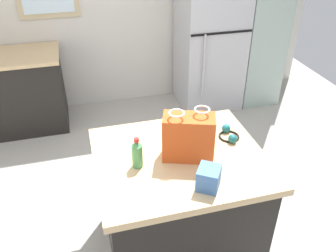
{
  "coord_description": "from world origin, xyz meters",
  "views": [
    {
      "loc": [
        -0.46,
        -2.1,
        2.31
      ],
      "look_at": [
        0.1,
        -0.03,
        0.93
      ],
      "focal_mm": 37.43,
      "sensor_mm": 36.0,
      "label": 1
    }
  ],
  "objects_px": {
    "bottle": "(137,154)",
    "ear_defenders": "(229,135)",
    "kitchen_island": "(179,203)",
    "refrigerator": "(210,41)",
    "small_box": "(209,178)",
    "tall_cabinet": "(261,17)",
    "shopping_bag": "(189,137)"
  },
  "relations": [
    {
      "from": "shopping_bag",
      "to": "small_box",
      "type": "height_order",
      "value": "shopping_bag"
    },
    {
      "from": "small_box",
      "to": "ear_defenders",
      "type": "height_order",
      "value": "small_box"
    },
    {
      "from": "tall_cabinet",
      "to": "kitchen_island",
      "type": "bearing_deg",
      "value": -128.17
    },
    {
      "from": "bottle",
      "to": "ear_defenders",
      "type": "height_order",
      "value": "bottle"
    },
    {
      "from": "bottle",
      "to": "shopping_bag",
      "type": "bearing_deg",
      "value": 1.56
    },
    {
      "from": "shopping_bag",
      "to": "bottle",
      "type": "bearing_deg",
      "value": -178.44
    },
    {
      "from": "refrigerator",
      "to": "small_box",
      "type": "bearing_deg",
      "value": -111.21
    },
    {
      "from": "tall_cabinet",
      "to": "small_box",
      "type": "bearing_deg",
      "value": -123.07
    },
    {
      "from": "tall_cabinet",
      "to": "shopping_bag",
      "type": "xyz_separation_m",
      "value": [
        -1.65,
        -2.18,
        -0.06
      ]
    },
    {
      "from": "ear_defenders",
      "to": "tall_cabinet",
      "type": "bearing_deg",
      "value": 57.67
    },
    {
      "from": "kitchen_island",
      "to": "tall_cabinet",
      "type": "height_order",
      "value": "tall_cabinet"
    },
    {
      "from": "kitchen_island",
      "to": "shopping_bag",
      "type": "relative_size",
      "value": 3.09
    },
    {
      "from": "kitchen_island",
      "to": "ear_defenders",
      "type": "distance_m",
      "value": 0.62
    },
    {
      "from": "shopping_bag",
      "to": "bottle",
      "type": "relative_size",
      "value": 1.71
    },
    {
      "from": "bottle",
      "to": "refrigerator",
      "type": "bearing_deg",
      "value": 58.69
    },
    {
      "from": "kitchen_island",
      "to": "bottle",
      "type": "bearing_deg",
      "value": -174.02
    },
    {
      "from": "kitchen_island",
      "to": "refrigerator",
      "type": "relative_size",
      "value": 0.66
    },
    {
      "from": "kitchen_island",
      "to": "bottle",
      "type": "height_order",
      "value": "bottle"
    },
    {
      "from": "refrigerator",
      "to": "small_box",
      "type": "xyz_separation_m",
      "value": [
        -0.97,
        -2.49,
        0.09
      ]
    },
    {
      "from": "tall_cabinet",
      "to": "ear_defenders",
      "type": "xyz_separation_m",
      "value": [
        -1.29,
        -2.04,
        -0.2
      ]
    },
    {
      "from": "small_box",
      "to": "bottle",
      "type": "relative_size",
      "value": 0.65
    },
    {
      "from": "kitchen_island",
      "to": "shopping_bag",
      "type": "xyz_separation_m",
      "value": [
        0.05,
        -0.02,
        0.59
      ]
    },
    {
      "from": "kitchen_island",
      "to": "small_box",
      "type": "relative_size",
      "value": 8.13
    },
    {
      "from": "small_box",
      "to": "bottle",
      "type": "distance_m",
      "value": 0.47
    },
    {
      "from": "refrigerator",
      "to": "small_box",
      "type": "height_order",
      "value": "refrigerator"
    },
    {
      "from": "refrigerator",
      "to": "bottle",
      "type": "distance_m",
      "value": 2.57
    },
    {
      "from": "kitchen_island",
      "to": "ear_defenders",
      "type": "bearing_deg",
      "value": 16.12
    },
    {
      "from": "kitchen_island",
      "to": "refrigerator",
      "type": "distance_m",
      "value": 2.43
    },
    {
      "from": "shopping_bag",
      "to": "bottle",
      "type": "distance_m",
      "value": 0.35
    },
    {
      "from": "kitchen_island",
      "to": "tall_cabinet",
      "type": "bearing_deg",
      "value": 51.83
    },
    {
      "from": "kitchen_island",
      "to": "shopping_bag",
      "type": "bearing_deg",
      "value": -23.14
    },
    {
      "from": "kitchen_island",
      "to": "ear_defenders",
      "type": "xyz_separation_m",
      "value": [
        0.41,
        0.12,
        0.46
      ]
    }
  ]
}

